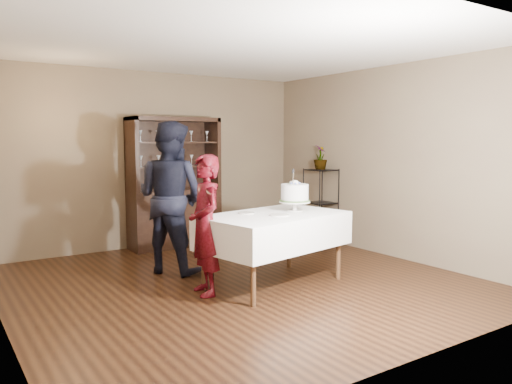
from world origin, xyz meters
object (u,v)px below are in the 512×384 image
Objects in this scene: man at (170,197)px; potted_plant at (320,157)px; china_hutch at (174,204)px; woman at (205,225)px; cake at (295,194)px; cake_table at (274,231)px; plant_etagere at (321,203)px.

potted_plant is at bearing -115.25° from man.
woman is (-0.74, -2.42, 0.09)m from china_hutch.
man is 4.88× the size of potted_plant.
potted_plant is (2.71, 0.28, 0.44)m from man.
woman is 3.16m from potted_plant.
man is 3.76× the size of cake.
man is at bearing -174.07° from potted_plant.
cake_table is at bearing -143.29° from potted_plant.
potted_plant is at bearing -27.50° from china_hutch.
china_hutch reaches higher than potted_plant.
man reaches higher than cake.
woman reaches higher than plant_etagere.
china_hutch reaches higher than cake.
china_hutch is at bearing 153.17° from plant_etagere.
cake_table is at bearing -179.14° from man.
potted_plant reaches higher than cake.
man reaches higher than plant_etagere.
china_hutch reaches higher than woman.
woman is (-2.82, -1.37, 0.10)m from plant_etagere.
woman is at bearing -154.10° from potted_plant.
potted_plant is (1.97, 1.47, 0.75)m from cake_table.
china_hutch reaches higher than man.
china_hutch is at bearing 152.50° from potted_plant.
man is at bearing 122.03° from cake_table.
man is (0.08, 1.07, 0.19)m from woman.
potted_plant is at bearing 124.40° from woman.
man is at bearing -175.65° from woman.
man is at bearing -116.16° from china_hutch.
cake is (1.09, -1.13, 0.07)m from man.
cake_table is 0.53m from cake.
plant_etagere is 2.49m from cake_table.
cake is (1.17, -0.06, 0.26)m from woman.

